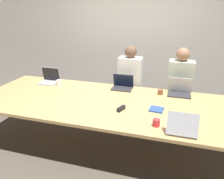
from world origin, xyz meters
The scene contains 14 objects.
ground_plane centered at (0.00, 0.00, 0.00)m, with size 24.00×24.00×0.00m, color brown.
curtain_wall centered at (0.00, 1.84, 1.40)m, with size 12.00×0.06×2.80m.
conference_table centered at (0.00, 0.00, 0.68)m, with size 3.82×1.46×0.72m.
laptop_far_right centered at (1.01, 0.58, 0.80)m, with size 0.35×0.26×0.27m.
person_far_right centered at (1.01, 0.92, 0.67)m, with size 0.40×0.24×1.39m.
cup_far_right centered at (0.73, 0.49, 0.76)m, with size 0.08×0.08×0.08m.
laptop_far_left centered at (-1.21, 0.50, 0.80)m, with size 0.33×0.26×0.26m.
cup_far_left centered at (-0.97, 0.40, 0.77)m, with size 0.08×0.08×0.10m.
laptop_far_center centered at (0.11, 0.58, 0.79)m, with size 0.34×0.23×0.23m.
person_far_center centered at (0.16, 0.92, 0.67)m, with size 0.40×0.24×1.38m.
laptop_near_right centered at (1.04, -0.58, 0.79)m, with size 0.32×0.25×0.25m.
cup_near_right centered at (0.77, -0.50, 0.77)m, with size 0.08×0.08×0.09m.
stapler centered at (0.29, -0.22, 0.75)m, with size 0.09×0.16×0.05m.
notebook centered at (0.73, -0.08, 0.73)m, with size 0.19×0.19×0.02m.
Camera 1 is at (0.91, -2.72, 1.99)m, focal length 35.00 mm.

